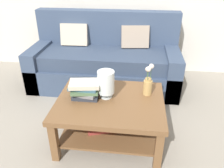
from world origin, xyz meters
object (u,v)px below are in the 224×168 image
Objects in this scene: book_stack_main at (85,89)px; flower_pitcher at (148,83)px; coffee_table at (110,111)px; couch at (105,61)px; glass_hurricane_vase at (106,83)px.

flower_pitcher is (0.62, 0.14, 0.05)m from book_stack_main.
coffee_table is 3.32× the size of book_stack_main.
couch reaches higher than glass_hurricane_vase.
flower_pitcher is at bearing 14.55° from glass_hurricane_vase.
coffee_table is 3.74× the size of glass_hurricane_vase.
glass_hurricane_vase is 0.43m from flower_pitcher.
coffee_table is at bearing -156.44° from flower_pitcher.
book_stack_main is at bearing -172.13° from glass_hurricane_vase.
glass_hurricane_vase is at bearing -80.89° from couch.
glass_hurricane_vase is at bearing -165.45° from flower_pitcher.
flower_pitcher is (0.42, 0.11, -0.03)m from glass_hurricane_vase.
book_stack_main is 0.22m from glass_hurricane_vase.
flower_pitcher is at bearing 23.56° from coffee_table.
glass_hurricane_vase reaches higher than book_stack_main.
book_stack_main is 0.94× the size of flower_pitcher.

